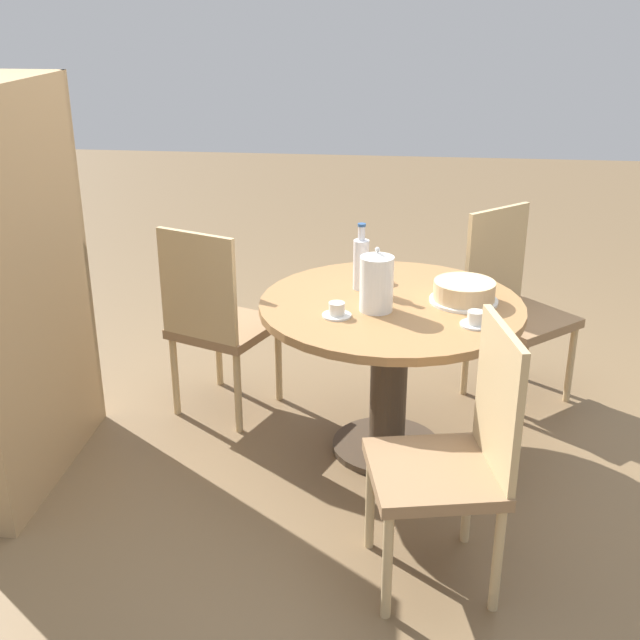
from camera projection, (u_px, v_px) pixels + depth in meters
name	position (u px, v px, depth m)	size (l,w,h in m)	color
ground_plane	(386.00, 449.00, 3.59)	(14.00, 14.00, 0.00)	brown
dining_table	(390.00, 340.00, 3.39)	(1.10, 1.10, 0.70)	#473828
chair_a	(512.00, 303.00, 3.92)	(0.59, 0.59, 0.94)	tan
chair_b	(217.00, 319.00, 3.73)	(0.55, 0.55, 0.94)	tan
chair_c	(455.00, 455.00, 2.63)	(0.50, 0.50, 0.94)	tan
bookshelf	(16.00, 305.00, 3.17)	(0.94, 0.28, 1.61)	tan
coffee_pot	(377.00, 282.00, 3.20)	(0.14, 0.14, 0.27)	white
water_bottle	(361.00, 263.00, 3.44)	(0.07, 0.07, 0.29)	silver
cake_main	(464.00, 292.00, 3.32)	(0.28, 0.28, 0.09)	white
cup_a	(475.00, 320.00, 3.09)	(0.12, 0.12, 0.06)	silver
cup_b	(380.00, 277.00, 3.55)	(0.12, 0.12, 0.06)	silver
cup_c	(337.00, 311.00, 3.17)	(0.12, 0.12, 0.06)	silver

